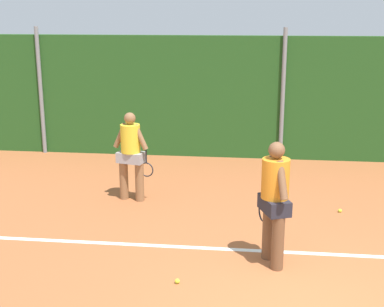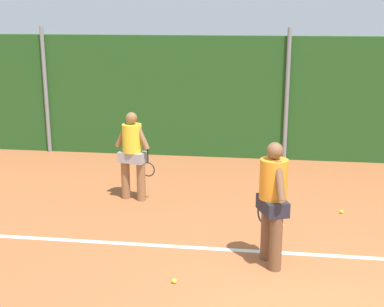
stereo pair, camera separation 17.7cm
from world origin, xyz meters
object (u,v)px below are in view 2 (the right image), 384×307
(player_foreground_near, at_px, (273,198))
(player_midcourt, at_px, (133,151))
(tennis_ball_4, at_px, (174,281))
(tennis_ball_6, at_px, (342,212))
(tennis_ball_2, at_px, (282,225))

(player_foreground_near, xyz_separation_m, player_midcourt, (-2.59, 2.38, -0.06))
(tennis_ball_4, relative_size, tennis_ball_6, 1.00)
(player_midcourt, height_order, tennis_ball_4, player_midcourt)
(player_midcourt, height_order, tennis_ball_6, player_midcourt)
(player_foreground_near, relative_size, tennis_ball_6, 27.21)
(player_midcourt, xyz_separation_m, tennis_ball_2, (2.79, -0.99, -0.92))
(tennis_ball_2, height_order, tennis_ball_4, same)
(player_midcourt, relative_size, tennis_ball_2, 25.73)
(player_foreground_near, bearing_deg, player_midcourt, 26.68)
(tennis_ball_2, distance_m, tennis_ball_6, 1.32)
(player_foreground_near, bearing_deg, tennis_ball_6, -51.32)
(tennis_ball_6, bearing_deg, tennis_ball_2, -144.62)
(player_midcourt, height_order, tennis_ball_2, player_midcourt)
(player_foreground_near, relative_size, player_midcourt, 1.06)
(tennis_ball_2, xyz_separation_m, tennis_ball_6, (1.08, 0.76, 0.00))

